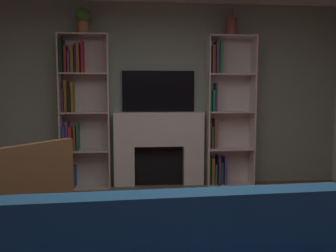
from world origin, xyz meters
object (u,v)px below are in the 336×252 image
(bookshelf_left, at_px, (79,110))
(potted_plant, at_px, (83,19))
(bookshelf_right, at_px, (224,115))
(vase_with_flowers, at_px, (232,26))
(tv, at_px, (158,91))
(armchair, at_px, (20,207))
(coffee_table, at_px, (155,252))
(fireplace, at_px, (159,147))

(bookshelf_left, bearing_deg, potted_plant, -27.79)
(bookshelf_right, height_order, potted_plant, potted_plant)
(vase_with_flowers, bearing_deg, bookshelf_right, 151.33)
(tv, distance_m, armchair, 2.91)
(bookshelf_right, relative_size, coffee_table, 2.88)
(fireplace, distance_m, bookshelf_left, 1.26)
(bookshelf_right, relative_size, armchair, 2.13)
(fireplace, height_order, armchair, fireplace)
(bookshelf_right, height_order, armchair, bookshelf_right)
(potted_plant, bearing_deg, bookshelf_left, 152.21)
(fireplace, distance_m, coffee_table, 2.94)
(armchair, distance_m, coffee_table, 1.10)
(fireplace, relative_size, bookshelf_left, 0.64)
(armchair, height_order, coffee_table, armchair)
(bookshelf_left, relative_size, bookshelf_right, 1.00)
(potted_plant, distance_m, vase_with_flowers, 2.09)
(fireplace, xyz_separation_m, armchair, (-1.17, -2.43, -0.05))
(tv, relative_size, vase_with_flowers, 2.54)
(armchair, relative_size, coffee_table, 1.35)
(fireplace, distance_m, potted_plant, 2.08)
(bookshelf_right, distance_m, potted_plant, 2.41)
(potted_plant, bearing_deg, vase_with_flowers, 0.01)
(fireplace, relative_size, armchair, 1.37)
(bookshelf_left, xyz_separation_m, coffee_table, (0.93, -2.95, -0.74))
(bookshelf_right, bearing_deg, armchair, -131.15)
(fireplace, height_order, bookshelf_left, bookshelf_left)
(bookshelf_left, relative_size, coffee_table, 2.88)
(potted_plant, xyz_separation_m, coffee_table, (0.84, -2.90, -1.99))
(armchair, bearing_deg, bookshelf_right, 48.85)
(fireplace, relative_size, coffee_table, 1.85)
(bookshelf_left, relative_size, potted_plant, 6.25)
(bookshelf_left, relative_size, armchair, 2.13)
(tv, bearing_deg, vase_with_flowers, -6.54)
(bookshelf_left, bearing_deg, vase_with_flowers, -1.23)
(bookshelf_right, xyz_separation_m, armchair, (-2.14, -2.44, -0.50))
(bookshelf_right, height_order, vase_with_flowers, vase_with_flowers)
(tv, relative_size, bookshelf_left, 0.48)
(fireplace, relative_size, bookshelf_right, 0.64)
(tv, xyz_separation_m, armchair, (-1.17, -2.52, -0.85))
(tv, xyz_separation_m, coffee_table, (-0.20, -3.02, -1.00))
(armchair, bearing_deg, fireplace, 64.22)
(potted_plant, relative_size, coffee_table, 0.46)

